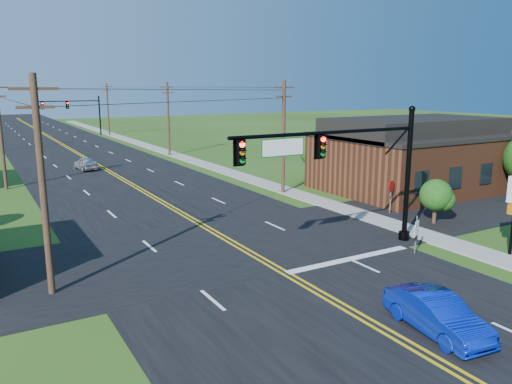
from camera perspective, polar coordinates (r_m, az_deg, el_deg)
ground at (r=18.36m, az=15.50°, el=-16.03°), size 260.00×260.00×0.00m
road_main at (r=62.84m, az=-18.90°, el=3.60°), size 16.00×220.00×0.04m
road_cross at (r=27.34m, az=-2.73°, el=-6.07°), size 70.00×10.00×0.04m
sidewalk at (r=56.44m, az=-6.34°, el=3.31°), size 2.00×160.00×0.08m
signal_mast_main at (r=25.35m, az=10.16°, el=3.32°), size 11.30×0.60×7.48m
signal_mast_far at (r=92.66m, az=-20.12°, el=8.84°), size 10.98×0.60×7.48m
brick_building at (r=43.61m, az=17.40°, el=3.36°), size 14.20×11.20×4.70m
utility_pole_left_a at (r=21.59m, az=-23.24°, el=0.95°), size 1.80×0.28×9.00m
utility_pole_left_b at (r=46.34m, az=-27.16°, el=6.02°), size 1.80×0.28×9.00m
utility_pole_right_a at (r=39.76m, az=3.17°, el=6.54°), size 1.80×0.28×9.00m
utility_pole_right_b at (r=63.08m, az=-10.00°, el=8.39°), size 1.80×0.28×9.00m
utility_pole_right_c at (r=91.80m, az=-16.57°, el=9.15°), size 1.80×0.28×9.00m
tree_right_back at (r=46.80m, az=6.83°, el=4.67°), size 3.00×3.00×4.10m
shrub_corner at (r=32.99m, az=19.87°, el=-0.35°), size 2.00×2.00×2.86m
blue_car at (r=18.94m, az=19.96°, el=-13.08°), size 2.02×4.38×1.39m
distant_car at (r=54.47m, az=-18.91°, el=3.08°), size 2.01×4.01×1.31m
route_sign at (r=26.86m, az=17.86°, el=-4.37°), size 0.48×0.23×2.05m
stop_sign at (r=34.75m, az=15.19°, el=0.27°), size 0.79×0.32×2.33m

